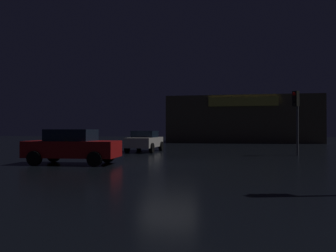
{
  "coord_description": "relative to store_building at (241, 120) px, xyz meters",
  "views": [
    {
      "loc": [
        2.59,
        -14.58,
        1.51
      ],
      "look_at": [
        -1.14,
        6.31,
        1.75
      ],
      "focal_mm": 35.81,
      "sensor_mm": 36.0,
      "label": 1
    }
  ],
  "objects": [
    {
      "name": "ground_plane",
      "position": [
        -4.28,
        -28.32,
        -2.76
      ],
      "size": [
        120.0,
        120.0,
        0.0
      ],
      "primitive_type": "plane",
      "color": "black"
    },
    {
      "name": "store_building",
      "position": [
        0.0,
        0.0,
        0.0
      ],
      "size": [
        17.7,
        8.95,
        5.51
      ],
      "color": "brown",
      "rests_on": "ground"
    },
    {
      "name": "traffic_signal_main",
      "position": [
        2.29,
        -22.21,
        0.07
      ],
      "size": [
        0.42,
        0.42,
        3.79
      ],
      "color": "#595B60",
      "rests_on": "ground"
    },
    {
      "name": "car_near",
      "position": [
        -7.35,
        -20.31,
        -2.01
      ],
      "size": [
        2.01,
        4.06,
        1.44
      ],
      "color": "silver",
      "rests_on": "ground"
    },
    {
      "name": "car_far",
      "position": [
        -8.43,
        -29.1,
        -1.97
      ],
      "size": [
        4.06,
        2.07,
        1.53
      ],
      "color": "#A51414",
      "rests_on": "ground"
    }
  ]
}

